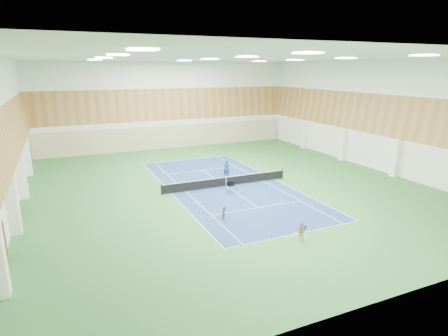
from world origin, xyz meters
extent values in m
plane|color=#2D6930|center=(0.00, 0.00, 0.00)|extent=(40.00, 40.00, 0.00)
cube|color=navy|center=(0.00, 0.00, 0.01)|extent=(10.97, 23.77, 0.01)
cube|color=#C6B793|center=(0.00, 19.75, 1.60)|extent=(35.40, 0.16, 3.20)
cube|color=#593319|center=(-17.92, -8.00, 1.10)|extent=(0.08, 1.80, 2.20)
cube|color=#593319|center=(-17.92, 0.00, 1.10)|extent=(0.08, 1.80, 2.20)
imported|color=navy|center=(1.25, 2.73, 0.95)|extent=(0.70, 0.46, 1.89)
imported|color=gray|center=(-3.49, -7.49, 0.52)|extent=(0.64, 0.62, 1.03)
imported|color=tan|center=(-0.30, -12.79, 0.64)|extent=(0.81, 0.51, 1.28)
cone|color=orange|center=(-3.49, -5.98, 0.13)|extent=(0.23, 0.23, 0.25)
cone|color=orange|center=(-1.15, -6.23, 0.11)|extent=(0.19, 0.19, 0.21)
cone|color=#E3440B|center=(1.03, -6.94, 0.10)|extent=(0.18, 0.18, 0.20)
cone|color=orange|center=(3.07, -6.94, 0.10)|extent=(0.18, 0.18, 0.19)
cone|color=orange|center=(-4.28, -11.86, 0.10)|extent=(0.19, 0.19, 0.21)
cone|color=#EB410C|center=(-1.89, -11.69, 0.11)|extent=(0.19, 0.19, 0.21)
cone|color=orange|center=(1.04, -12.11, 0.10)|extent=(0.19, 0.19, 0.21)
cone|color=#E6540C|center=(4.39, -12.26, 0.10)|extent=(0.18, 0.18, 0.20)
camera|label=1|loc=(-14.20, -31.54, 11.02)|focal=30.00mm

